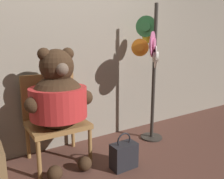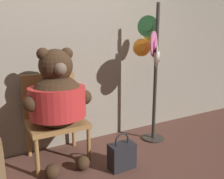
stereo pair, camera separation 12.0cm
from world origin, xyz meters
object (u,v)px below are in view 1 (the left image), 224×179
at_px(teddy_bear, 59,99).
at_px(hat_display_rack, 151,63).
at_px(handbag_on_ground, 124,155).
at_px(chair, 54,115).

height_order(teddy_bear, hat_display_rack, hat_display_rack).
bearing_deg(handbag_on_ground, teddy_bear, 141.10).
relative_size(hat_display_rack, handbag_on_ground, 4.56).
bearing_deg(teddy_bear, chair, 89.84).
bearing_deg(handbag_on_ground, hat_display_rack, 30.12).
bearing_deg(chair, teddy_bear, -90.16).
relative_size(chair, handbag_on_ground, 2.43).
bearing_deg(hat_display_rack, teddy_bear, 179.54).
bearing_deg(teddy_bear, hat_display_rack, -0.46).
xyz_separation_m(teddy_bear, hat_display_rack, (1.18, -0.01, 0.29)).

